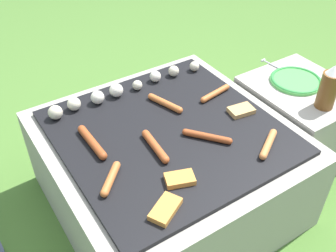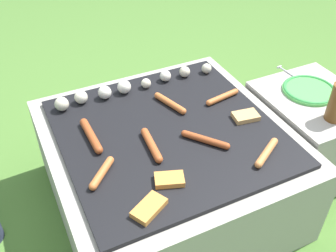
# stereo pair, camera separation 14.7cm
# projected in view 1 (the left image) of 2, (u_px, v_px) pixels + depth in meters

# --- Properties ---
(ground_plane) EXTENTS (14.00, 14.00, 0.00)m
(ground_plane) POSITION_uv_depth(u_px,v_px,m) (168.00, 199.00, 1.73)
(ground_plane) COLOR #47702D
(grill) EXTENTS (0.90, 0.90, 0.40)m
(grill) POSITION_uv_depth(u_px,v_px,m) (168.00, 168.00, 1.61)
(grill) COLOR #9E998E
(grill) RESTS_ON ground_plane
(side_ledge) EXTENTS (0.40, 0.46, 0.40)m
(side_ledge) POSITION_uv_depth(u_px,v_px,m) (295.00, 123.00, 1.84)
(side_ledge) COLOR #9E998E
(side_ledge) RESTS_ON ground_plane
(sausage_mid_right) EXTENTS (0.13, 0.15, 0.02)m
(sausage_mid_right) POSITION_uv_depth(u_px,v_px,m) (207.00, 136.00, 1.44)
(sausage_mid_right) COLOR #93421E
(sausage_mid_right) RESTS_ON grill
(sausage_back_center) EXTENTS (0.04, 0.18, 0.03)m
(sausage_back_center) POSITION_uv_depth(u_px,v_px,m) (155.00, 146.00, 1.39)
(sausage_back_center) COLOR #A34C23
(sausage_back_center) RESTS_ON grill
(sausage_back_left) EXTENTS (0.07, 0.17, 0.03)m
(sausage_back_left) POSITION_uv_depth(u_px,v_px,m) (165.00, 103.00, 1.60)
(sausage_back_left) COLOR #B7602D
(sausage_back_left) RESTS_ON grill
(sausage_front_right) EXTENTS (0.17, 0.05, 0.02)m
(sausage_front_right) POSITION_uv_depth(u_px,v_px,m) (215.00, 93.00, 1.65)
(sausage_front_right) COLOR #B7602D
(sausage_front_right) RESTS_ON grill
(sausage_mid_left) EXTENTS (0.03, 0.21, 0.03)m
(sausage_mid_left) POSITION_uv_depth(u_px,v_px,m) (92.00, 142.00, 1.41)
(sausage_mid_left) COLOR #93421E
(sausage_mid_left) RESTS_ON grill
(sausage_front_left) EXTENTS (0.15, 0.10, 0.03)m
(sausage_front_left) POSITION_uv_depth(u_px,v_px,m) (268.00, 144.00, 1.40)
(sausage_front_left) COLOR #C6753D
(sausage_front_left) RESTS_ON grill
(sausage_front_center) EXTENTS (0.12, 0.12, 0.03)m
(sausage_front_center) POSITION_uv_depth(u_px,v_px,m) (111.00, 179.00, 1.27)
(sausage_front_center) COLOR #B7602D
(sausage_front_center) RESTS_ON grill
(bread_slice_right) EXTENTS (0.11, 0.09, 0.02)m
(bread_slice_right) POSITION_uv_depth(u_px,v_px,m) (180.00, 179.00, 1.27)
(bread_slice_right) COLOR #D18438
(bread_slice_right) RESTS_ON grill
(bread_slice_left) EXTENTS (0.13, 0.11, 0.02)m
(bread_slice_left) POSITION_uv_depth(u_px,v_px,m) (165.00, 209.00, 1.18)
(bread_slice_left) COLOR #D18438
(bread_slice_left) RESTS_ON grill
(bread_slice_center) EXTENTS (0.11, 0.08, 0.02)m
(bread_slice_center) POSITION_uv_depth(u_px,v_px,m) (241.00, 110.00, 1.56)
(bread_slice_center) COLOR tan
(bread_slice_center) RESTS_ON grill
(mushroom_row) EXTENTS (0.72, 0.07, 0.06)m
(mushroom_row) POSITION_uv_depth(u_px,v_px,m) (118.00, 90.00, 1.65)
(mushroom_row) COLOR beige
(mushroom_row) RESTS_ON grill
(plate_colorful) EXTENTS (0.23, 0.23, 0.02)m
(plate_colorful) POSITION_uv_depth(u_px,v_px,m) (296.00, 80.00, 1.74)
(plate_colorful) COLOR #4CB24C
(plate_colorful) RESTS_ON side_ledge
(condiment_bottle) EXTENTS (0.07, 0.07, 0.19)m
(condiment_bottle) POSITION_uv_depth(u_px,v_px,m) (329.00, 88.00, 1.55)
(condiment_bottle) COLOR brown
(condiment_bottle) RESTS_ON side_ledge
(fork_utensil) EXTENTS (0.03, 0.22, 0.01)m
(fork_utensil) POSITION_uv_depth(u_px,v_px,m) (278.00, 68.00, 1.83)
(fork_utensil) COLOR silver
(fork_utensil) RESTS_ON side_ledge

